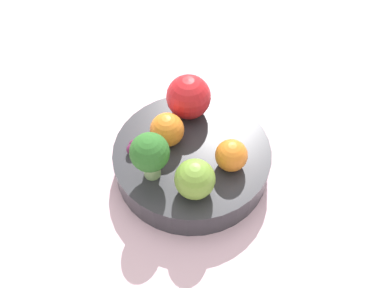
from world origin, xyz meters
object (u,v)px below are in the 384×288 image
(orange_front, at_px, (231,155))
(orange_back, at_px, (167,130))
(bowl, at_px, (192,158))
(grape_cluster, at_px, (136,148))
(apple_red, at_px, (189,97))
(apple_green, at_px, (195,179))
(broccoli, at_px, (150,154))

(orange_front, xyz_separation_m, orange_back, (-0.07, -0.06, 0.00))
(bowl, bearing_deg, orange_front, 41.56)
(orange_back, distance_m, grape_cluster, 0.05)
(bowl, xyz_separation_m, apple_red, (-0.06, 0.02, 0.05))
(apple_green, bearing_deg, orange_back, -175.05)
(bowl, xyz_separation_m, grape_cluster, (-0.02, -0.07, 0.03))
(orange_front, bearing_deg, grape_cluster, -120.06)
(apple_green, distance_m, orange_back, 0.09)
(bowl, xyz_separation_m, orange_front, (0.04, 0.04, 0.04))
(apple_green, bearing_deg, apple_red, 163.92)
(bowl, bearing_deg, broccoli, -70.53)
(bowl, height_order, orange_back, orange_back)
(grape_cluster, bearing_deg, broccoli, 13.43)
(broccoli, xyz_separation_m, orange_front, (0.02, 0.10, -0.02))
(apple_red, height_order, orange_back, apple_red)
(broccoli, xyz_separation_m, apple_green, (0.04, 0.04, -0.02))
(bowl, bearing_deg, grape_cluster, -106.13)
(apple_red, relative_size, orange_front, 1.52)
(orange_back, bearing_deg, apple_red, 132.63)
(apple_red, bearing_deg, grape_cluster, -63.43)
(broccoli, bearing_deg, orange_back, 142.89)
(bowl, height_order, apple_green, apple_green)
(orange_front, bearing_deg, orange_back, -136.16)
(bowl, height_order, apple_red, apple_red)
(broccoli, bearing_deg, grape_cluster, -166.57)
(bowl, distance_m, broccoli, 0.09)
(orange_front, bearing_deg, broccoli, -101.86)
(broccoli, bearing_deg, apple_green, 45.58)
(broccoli, relative_size, orange_front, 1.66)
(bowl, height_order, broccoli, broccoli)
(apple_green, xyz_separation_m, grape_cluster, (-0.08, -0.05, -0.02))
(orange_front, bearing_deg, apple_red, -169.78)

